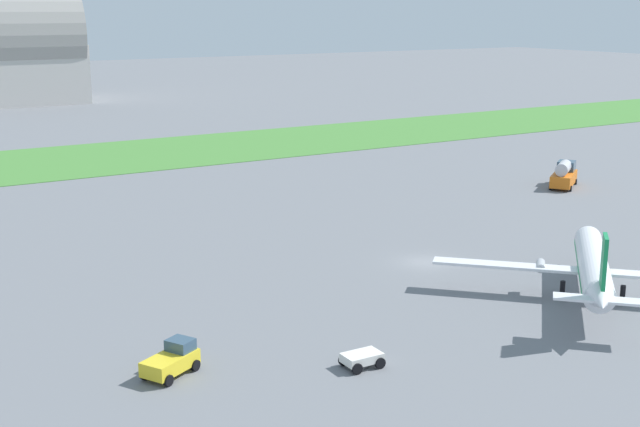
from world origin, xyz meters
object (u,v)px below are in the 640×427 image
fuel_truck_midfield (564,174)px  airplane_foreground_turboprop (594,267)px  pushback_tug_near_gate (172,360)px  baggage_cart_by_runway (362,358)px

fuel_truck_midfield → airplane_foreground_turboprop: bearing=-169.0°
airplane_foreground_turboprop → pushback_tug_near_gate: (-32.20, 3.79, -1.72)m
airplane_foreground_turboprop → pushback_tug_near_gate: bearing=128.8°
pushback_tug_near_gate → baggage_cart_by_runway: (10.37, -5.08, -0.34)m
airplane_foreground_turboprop → fuel_truck_midfield: bearing=1.5°
airplane_foreground_turboprop → fuel_truck_midfield: 42.89m
pushback_tug_near_gate → baggage_cart_by_runway: size_ratio=1.66×
baggage_cart_by_runway → airplane_foreground_turboprop: bearing=-175.7°
airplane_foreground_turboprop → fuel_truck_midfield: airplane_foreground_turboprop is taller
pushback_tug_near_gate → fuel_truck_midfield: fuel_truck_midfield is taller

